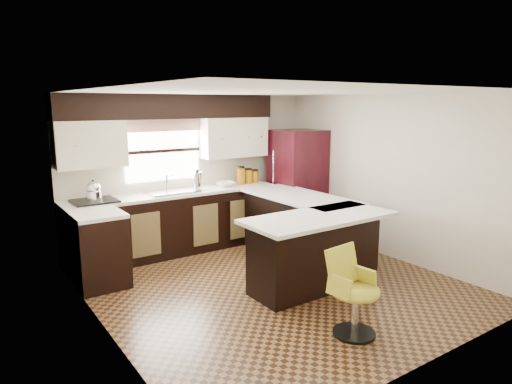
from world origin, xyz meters
TOP-DOWN VIEW (x-y plane):
  - floor at (0.00, 0.00)m, footprint 4.40×4.40m
  - ceiling at (0.00, 0.00)m, footprint 4.40×4.40m
  - wall_back at (0.00, 2.20)m, footprint 4.40×0.00m
  - wall_front at (0.00, -2.20)m, footprint 4.40×0.00m
  - wall_left at (-2.10, 0.00)m, footprint 0.00×4.40m
  - wall_right at (2.10, 0.00)m, footprint 0.00×4.40m
  - base_cab_back at (-0.45, 1.90)m, footprint 3.30×0.60m
  - base_cab_left at (-1.80, 1.25)m, footprint 0.60×0.70m
  - counter_back at (-0.45, 1.90)m, footprint 3.30×0.60m
  - counter_left at (-1.80, 1.25)m, footprint 0.60×0.70m
  - soffit at (-0.40, 2.03)m, footprint 3.40×0.35m
  - upper_cab_left at (-1.62, 2.03)m, footprint 0.94×0.35m
  - upper_cab_right at (0.68, 2.03)m, footprint 1.14×0.35m
  - window_pane at (-0.50, 2.18)m, footprint 1.20×0.02m
  - valance at (-0.50, 2.14)m, footprint 1.30×0.06m
  - sink at (-0.50, 1.88)m, footprint 0.75×0.45m
  - dishwasher at (0.55, 1.61)m, footprint 0.58×0.03m
  - cooktop at (-1.65, 1.88)m, footprint 0.58×0.50m
  - peninsula_long at (0.90, 0.62)m, footprint 0.60×1.95m
  - peninsula_return at (0.38, -0.35)m, footprint 1.65×0.60m
  - counter_pen_long at (0.95, 0.62)m, footprint 0.84×1.95m
  - counter_pen_return at (0.35, -0.44)m, footprint 1.89×0.84m
  - refrigerator at (1.69, 1.59)m, footprint 0.78×0.75m
  - bar_chair at (-0.09, -1.47)m, footprint 0.52×0.52m
  - kettle at (-1.65, 1.88)m, footprint 0.21×0.21m
  - percolator at (-0.07, 1.90)m, footprint 0.14×0.14m
  - mixing_bowl at (0.43, 1.90)m, footprint 0.31×0.31m
  - canister_large at (0.75, 1.92)m, footprint 0.14×0.14m
  - canister_med at (0.90, 1.92)m, footprint 0.14×0.14m
  - canister_small at (1.03, 1.92)m, footprint 0.13×0.13m

SIDE VIEW (x-z plane):
  - floor at x=0.00m, z-range 0.00..0.00m
  - dishwasher at x=0.55m, z-range 0.04..0.82m
  - bar_chair at x=-0.09m, z-range 0.00..0.87m
  - base_cab_back at x=-0.45m, z-range 0.00..0.90m
  - base_cab_left at x=-1.80m, z-range 0.00..0.90m
  - peninsula_long at x=0.90m, z-range 0.00..0.90m
  - peninsula_return at x=0.38m, z-range 0.00..0.90m
  - refrigerator at x=1.69m, z-range 0.00..1.83m
  - counter_back at x=-0.45m, z-range 0.90..0.94m
  - counter_left at x=-1.80m, z-range 0.90..0.94m
  - counter_pen_long at x=0.95m, z-range 0.90..0.94m
  - counter_pen_return at x=0.35m, z-range 0.90..0.94m
  - cooktop at x=-1.65m, z-range 0.94..0.97m
  - sink at x=-0.50m, z-range 0.95..0.98m
  - mixing_bowl at x=0.43m, z-range 0.95..1.02m
  - canister_small at x=1.03m, z-range 0.95..1.14m
  - canister_med at x=0.90m, z-range 0.95..1.17m
  - canister_large at x=0.75m, z-range 0.95..1.22m
  - percolator at x=-0.07m, z-range 0.95..1.22m
  - kettle at x=-1.65m, z-range 0.97..1.25m
  - wall_back at x=0.00m, z-range -1.00..3.40m
  - wall_front at x=0.00m, z-range -1.00..3.40m
  - wall_left at x=-2.10m, z-range -1.00..3.40m
  - wall_right at x=2.10m, z-range -1.00..3.40m
  - window_pane at x=-0.50m, z-range 1.10..2.00m
  - upper_cab_left at x=-1.62m, z-range 1.40..2.04m
  - upper_cab_right at x=0.68m, z-range 1.40..2.04m
  - valance at x=-0.50m, z-range 1.85..2.03m
  - soffit at x=-0.40m, z-range 2.04..2.40m
  - ceiling at x=0.00m, z-range 2.40..2.40m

